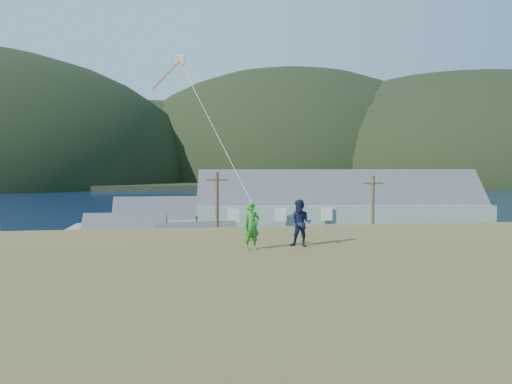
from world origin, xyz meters
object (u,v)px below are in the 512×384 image
(shed_palegreen_near, at_px, (124,241))
(kite_flyer_navy, at_px, (300,223))
(shed_palegreen_far, at_px, (160,224))
(wharf, at_px, (157,230))
(lodge, at_px, (340,214))
(shed_white, at_px, (198,253))
(kite_flyer_green, at_px, (252,226))

(shed_palegreen_near, xyz_separation_m, kite_flyer_navy, (10.06, -35.48, 5.69))
(kite_flyer_navy, bearing_deg, shed_palegreen_near, 135.77)
(shed_palegreen_far, height_order, kite_flyer_navy, kite_flyer_navy)
(wharf, relative_size, shed_palegreen_far, 2.29)
(shed_palegreen_near, distance_m, shed_palegreen_far, 10.02)
(lodge, xyz_separation_m, shed_palegreen_far, (-20.94, 6.09, -1.58))
(lodge, xyz_separation_m, shed_white, (-16.92, -11.67, -2.16))
(lodge, height_order, shed_palegreen_near, lodge)
(lodge, bearing_deg, wharf, 144.15)
(shed_palegreen_far, bearing_deg, shed_white, -78.16)
(shed_palegreen_far, bearing_deg, lodge, -17.13)
(shed_palegreen_near, xyz_separation_m, shed_white, (7.26, -8.29, -0.03))
(lodge, bearing_deg, kite_flyer_green, -106.12)
(wharf, relative_size, shed_palegreen_near, 2.97)
(kite_flyer_green, relative_size, kite_flyer_navy, 0.97)
(wharf, height_order, kite_flyer_green, kite_flyer_green)
(shed_palegreen_far, bearing_deg, shed_palegreen_near, -109.81)
(lodge, bearing_deg, shed_white, -139.46)
(shed_white, xyz_separation_m, shed_palegreen_far, (-4.02, 17.76, 0.58))
(wharf, distance_m, shed_white, 31.77)
(shed_white, height_order, kite_flyer_navy, kite_flyer_navy)
(shed_white, height_order, kite_flyer_green, kite_flyer_green)
(wharf, bearing_deg, shed_palegreen_near, -95.49)
(kite_flyer_green, bearing_deg, wharf, 78.57)
(lodge, relative_size, kite_flyer_green, 21.01)
(lodge, distance_m, shed_palegreen_far, 21.87)
(shed_palegreen_far, height_order, kite_flyer_green, kite_flyer_green)
(lodge, height_order, kite_flyer_navy, lodge)
(shed_palegreen_far, distance_m, kite_flyer_navy, 45.74)
(shed_palegreen_near, xyz_separation_m, kite_flyer_green, (8.26, -35.88, 5.66))
(wharf, bearing_deg, shed_white, -80.85)
(shed_white, relative_size, shed_palegreen_far, 0.74)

